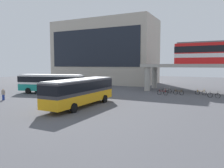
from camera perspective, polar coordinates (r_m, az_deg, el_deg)
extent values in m
plane|color=#515156|center=(35.99, -0.77, -2.69)|extent=(120.00, 120.00, 0.00)
cube|color=#B2A899|center=(58.45, -1.97, 8.23)|extent=(26.78, 11.68, 16.14)
cube|color=black|center=(53.41, -5.04, 9.38)|extent=(24.10, 0.10, 9.04)
cylinder|color=#ADA89E|center=(41.08, 9.21, 1.29)|extent=(1.10, 1.10, 4.39)
cylinder|color=#ADA89E|center=(45.76, 11.05, 1.65)|extent=(1.10, 1.10, 4.39)
cube|color=orange|center=(25.64, -8.12, -3.54)|extent=(2.51, 11.00, 1.10)
cube|color=#333338|center=(25.48, -8.15, -0.65)|extent=(2.51, 11.00, 1.50)
cube|color=black|center=(25.47, -8.16, -0.48)|extent=(2.55, 11.04, 0.96)
cube|color=silver|center=(25.41, -8.18, 1.17)|extent=(2.39, 10.45, 0.12)
cylinder|color=black|center=(29.31, -6.20, -3.52)|extent=(0.28, 1.00, 1.00)
cylinder|color=black|center=(28.05, -1.89, -3.88)|extent=(0.28, 1.00, 1.00)
cylinder|color=black|center=(24.10, -14.75, -5.54)|extent=(0.28, 1.00, 1.00)
cylinder|color=black|center=(22.55, -9.95, -6.17)|extent=(0.28, 1.00, 1.00)
cube|color=teal|center=(38.15, -15.66, -0.85)|extent=(11.28, 4.88, 1.10)
cube|color=white|center=(38.04, -15.71, 1.10)|extent=(11.28, 4.88, 1.50)
cube|color=black|center=(38.03, -15.71, 1.21)|extent=(11.33, 4.92, 0.96)
cube|color=silver|center=(37.99, -15.74, 2.32)|extent=(10.72, 4.63, 0.12)
cylinder|color=black|center=(39.02, -21.05, -1.68)|extent=(1.04, 0.49, 1.00)
cylinder|color=black|center=(41.08, -19.06, -1.30)|extent=(1.04, 0.49, 1.00)
cylinder|color=black|center=(35.68, -12.31, -2.06)|extent=(1.04, 0.49, 1.00)
cylinder|color=black|center=(37.92, -10.65, -1.61)|extent=(1.04, 0.49, 1.00)
torus|color=black|center=(35.36, 25.89, -2.79)|extent=(0.74, 0.21, 0.74)
torus|color=black|center=(35.59, 24.24, -2.68)|extent=(0.74, 0.21, 0.74)
cylinder|color=black|center=(35.43, 25.08, -2.28)|extent=(1.04, 0.26, 0.05)
cylinder|color=black|center=(35.55, 24.26, -2.20)|extent=(0.04, 0.04, 0.55)
cylinder|color=black|center=(35.31, 25.92, -2.22)|extent=(0.04, 0.04, 0.65)
torus|color=black|center=(36.70, 17.74, -2.25)|extent=(0.73, 0.25, 0.74)
torus|color=black|center=(37.13, 16.26, -2.12)|extent=(0.73, 0.25, 0.74)
cylinder|color=#996626|center=(36.88, 17.01, -1.75)|extent=(1.03, 0.32, 0.05)
cylinder|color=#996626|center=(37.10, 16.27, -1.66)|extent=(0.04, 0.04, 0.55)
cylinder|color=#996626|center=(36.65, 17.75, -1.70)|extent=(0.04, 0.04, 0.65)
torus|color=black|center=(35.79, 13.81, -2.33)|extent=(0.74, 0.16, 0.74)
torus|color=black|center=(36.18, 12.25, -2.22)|extent=(0.74, 0.16, 0.74)
cylinder|color=#B21E1E|center=(35.95, 13.03, -1.83)|extent=(1.05, 0.20, 0.05)
cylinder|color=#B21E1E|center=(36.14, 12.26, -1.75)|extent=(0.04, 0.04, 0.55)
cylinder|color=#B21E1E|center=(35.75, 13.82, -1.77)|extent=(0.04, 0.04, 0.65)
torus|color=black|center=(38.62, 14.83, -1.82)|extent=(0.72, 0.29, 0.74)
torus|color=black|center=(39.15, 13.50, -1.70)|extent=(0.72, 0.29, 0.74)
cylinder|color=silver|center=(38.85, 14.17, -1.35)|extent=(1.01, 0.37, 0.05)
cylinder|color=silver|center=(39.11, 13.51, -1.26)|extent=(0.04, 0.04, 0.55)
cylinder|color=silver|center=(38.58, 14.84, -1.30)|extent=(0.04, 0.04, 0.65)
torus|color=black|center=(38.03, 22.96, -2.16)|extent=(0.74, 0.15, 0.74)
torus|color=black|center=(38.23, 21.41, -2.07)|extent=(0.74, 0.15, 0.74)
cylinder|color=orange|center=(38.09, 22.20, -1.70)|extent=(1.05, 0.17, 0.05)
cylinder|color=orange|center=(38.19, 21.42, -1.62)|extent=(0.04, 0.04, 0.55)
cylinder|color=orange|center=(37.99, 22.98, -1.63)|extent=(0.04, 0.04, 0.65)
cylinder|color=navy|center=(36.30, -3.79, -2.02)|extent=(0.32, 0.32, 0.76)
cube|color=maroon|center=(36.23, -3.80, -0.96)|extent=(0.46, 0.37, 0.60)
sphere|color=tan|center=(36.19, -3.80, -0.32)|extent=(0.21, 0.21, 0.21)
cylinder|color=navy|center=(33.58, -26.51, -3.14)|extent=(0.32, 0.32, 0.76)
cube|color=gray|center=(33.50, -26.56, -1.98)|extent=(0.33, 0.44, 0.60)
sphere|color=tan|center=(33.46, -26.58, -1.30)|extent=(0.21, 0.21, 0.21)
cylinder|color=maroon|center=(35.77, -1.51, -2.05)|extent=(0.32, 0.32, 0.85)
cube|color=#724C8C|center=(35.69, -1.51, -0.85)|extent=(0.29, 0.42, 0.67)
sphere|color=tan|center=(35.64, -1.51, -0.13)|extent=(0.23, 0.23, 0.23)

